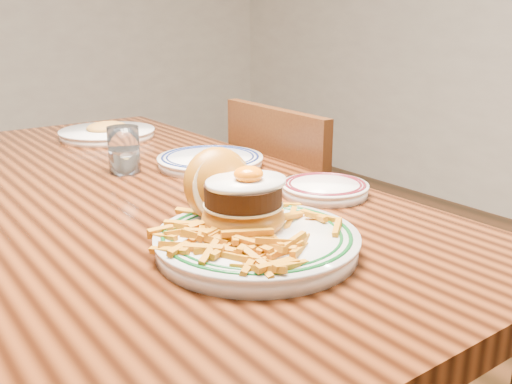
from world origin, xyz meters
TOP-DOWN VIEW (x-y plane):
  - table at (0.00, 0.00)m, footprint 0.85×1.60m
  - chair_right at (0.56, 0.03)m, footprint 0.42×0.42m
  - main_plate at (0.03, -0.43)m, footprint 0.32×0.33m
  - side_plate at (0.31, -0.29)m, footprint 0.18×0.19m
  - rear_plate at (0.25, 0.04)m, footprint 0.25×0.25m
  - water_glass at (0.06, 0.11)m, footprint 0.07×0.07m
  - far_plate at (0.18, 0.50)m, footprint 0.28×0.28m

SIDE VIEW (x-z plane):
  - chair_right at x=0.56m, z-range 0.03..0.91m
  - table at x=0.00m, z-range 0.29..1.04m
  - side_plate at x=0.31m, z-range 0.75..0.78m
  - rear_plate at x=0.25m, z-range 0.75..0.78m
  - far_plate at x=0.18m, z-range 0.74..0.79m
  - main_plate at x=0.03m, z-range 0.72..0.87m
  - water_glass at x=0.06m, z-range 0.74..0.85m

